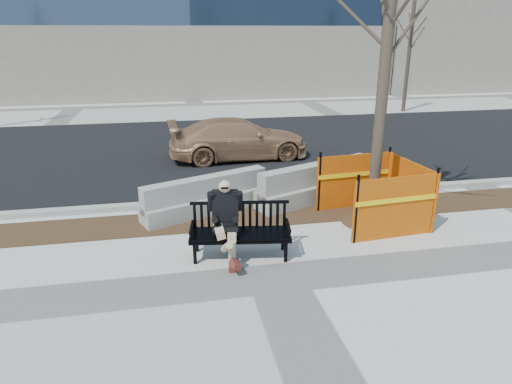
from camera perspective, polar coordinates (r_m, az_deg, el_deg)
ground at (r=7.57m, az=2.52°, el=-10.61°), size 120.00×120.00×0.00m
mulch_strip at (r=9.85m, az=-1.01°, el=-3.12°), size 40.00×1.20×0.02m
asphalt_street at (r=15.70m, az=-5.01°, el=5.47°), size 60.00×10.40×0.01m
curb at (r=10.70m, az=-1.90°, el=-0.92°), size 60.00×0.25×0.12m
bench at (r=8.23m, az=-1.95°, el=-7.97°), size 1.87×0.90×0.95m
seated_man at (r=8.27m, az=-3.71°, el=-7.84°), size 0.73×1.06×1.38m
tree_fence at (r=9.96m, az=14.07°, el=-3.51°), size 2.92×2.92×6.71m
sedan at (r=14.40m, az=-2.12°, el=4.23°), size 4.35×1.94×1.24m
jersey_barrier_left at (r=10.16m, az=-6.10°, el=-2.54°), size 2.90×1.66×0.83m
jersey_barrier_right at (r=10.94m, az=7.40°, el=-0.95°), size 3.12×1.77×0.89m
far_tree_right at (r=24.11m, az=17.78°, el=9.55°), size 2.28×2.28×5.48m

